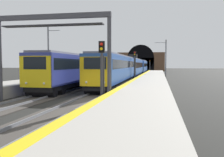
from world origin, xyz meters
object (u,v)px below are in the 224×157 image
railway_signal_far (150,65)px  catenary_mast_near (166,58)px  train_adjacent_platform (110,67)px  railway_signal_mid (135,64)px  overhead_signal_gantry (52,35)px  railway_signal_near (102,68)px  train_main_approaching (133,67)px  catenary_mast_far (49,54)px

railway_signal_far → catenary_mast_near: 37.37m
catenary_mast_near → train_adjacent_platform: bearing=117.2°
railway_signal_mid → catenary_mast_near: size_ratio=0.59×
overhead_signal_gantry → catenary_mast_near: (36.92, -8.79, -0.77)m
overhead_signal_gantry → catenary_mast_near: size_ratio=1.10×
train_adjacent_platform → railway_signal_mid: railway_signal_mid is taller
catenary_mast_near → railway_signal_near: bearing=172.8°
train_main_approaching → train_adjacent_platform: 5.17m
train_main_approaching → overhead_signal_gantry: (-34.12, 2.16, 2.64)m
railway_signal_near → railway_signal_far: 75.14m
catenary_mast_far → railway_signal_near: bearing=-146.3°
catenary_mast_near → catenary_mast_far: size_ratio=0.95×
railway_signal_near → catenary_mast_near: bearing=172.8°
railway_signal_far → catenary_mast_far: (-55.93, 12.80, 1.73)m
railway_signal_mid → overhead_signal_gantry: 20.33m
train_main_approaching → train_adjacent_platform: (-2.83, 4.32, 0.03)m
catenary_mast_near → catenary_mast_far: catenary_mast_far is taller
railway_signal_near → railway_signal_mid: bearing=-180.0°
train_adjacent_platform → catenary_mast_near: bearing=117.1°
overhead_signal_gantry → railway_signal_far: bearing=-3.1°
catenary_mast_near → overhead_signal_gantry: bearing=166.6°
railway_signal_far → overhead_signal_gantry: overhead_signal_gantry is taller
railway_signal_far → catenary_mast_far: bearing=-12.9°
railway_signal_mid → catenary_mast_far: bearing=-82.0°
railway_signal_far → train_main_approaching: bearing=-2.6°
railway_signal_near → catenary_mast_far: bearing=-146.3°
catenary_mast_far → railway_signal_mid: bearing=-82.0°
railway_signal_mid → catenary_mast_far: 13.01m
railway_signal_near → railway_signal_mid: size_ratio=0.91×
railway_signal_far → catenary_mast_near: (-37.02, -4.81, 1.53)m
railway_signal_near → railway_signal_mid: 21.02m
railway_signal_far → overhead_signal_gantry: size_ratio=0.50×
railway_signal_far → catenary_mast_near: size_ratio=0.54×
railway_signal_near → railway_signal_far: railway_signal_far is taller
catenary_mast_near → catenary_mast_far: bearing=137.0°
train_main_approaching → catenary_mast_near: catenary_mast_near is taller
catenary_mast_near → catenary_mast_far: (-18.90, 17.61, 0.20)m
train_main_approaching → overhead_signal_gantry: 34.29m
train_main_approaching → catenary_mast_near: bearing=112.4°
catenary_mast_far → train_adjacent_platform: bearing=-26.6°
overhead_signal_gantry → catenary_mast_far: catenary_mast_far is taller
railway_signal_far → catenary_mast_far: catenary_mast_far is taller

